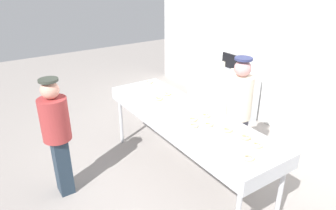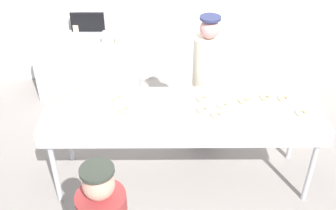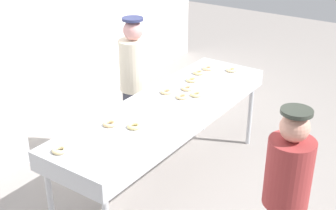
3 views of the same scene
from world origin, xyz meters
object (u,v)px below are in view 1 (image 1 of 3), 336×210
(plain_donut_5, at_px, (149,82))
(paper_cup_0, at_px, (232,72))
(plain_donut_6, at_px, (167,94))
(plain_donut_9, at_px, (193,125))
(paper_cup_2, at_px, (231,75))
(plain_donut_4, at_px, (245,137))
(plain_donut_0, at_px, (208,124))
(paper_cup_1, at_px, (227,73))
(prep_counter, at_px, (221,92))
(fryer_conveyor, at_px, (186,120))
(plain_donut_2, at_px, (159,99))
(paper_cup_4, at_px, (223,64))
(worker_baker, at_px, (238,110))
(plain_donut_10, at_px, (257,145))
(menu_display, at_px, (231,61))
(customer_waiting, at_px, (57,131))
(plain_donut_7, at_px, (227,130))
(plain_donut_3, at_px, (249,157))
(plain_donut_1, at_px, (206,115))
(plain_donut_8, at_px, (193,119))
(paper_cup_3, at_px, (232,76))

(plain_donut_5, relative_size, paper_cup_0, 1.23)
(paper_cup_0, bearing_deg, plain_donut_6, -78.70)
(plain_donut_9, bearing_deg, paper_cup_2, 123.77)
(plain_donut_4, relative_size, plain_donut_6, 1.00)
(plain_donut_5, distance_m, plain_donut_9, 1.67)
(plain_donut_0, distance_m, paper_cup_1, 2.26)
(plain_donut_5, bearing_deg, prep_counter, 90.90)
(fryer_conveyor, bearing_deg, prep_counter, 124.85)
(plain_donut_2, bearing_deg, plain_donut_9, -5.54)
(plain_donut_4, distance_m, paper_cup_4, 3.08)
(plain_donut_0, bearing_deg, plain_donut_6, 173.00)
(worker_baker, height_order, paper_cup_0, worker_baker)
(plain_donut_5, bearing_deg, plain_donut_4, -0.52)
(plain_donut_0, height_order, plain_donut_10, same)
(paper_cup_0, xyz_separation_m, menu_display, (-0.28, 0.24, 0.09))
(plain_donut_10, distance_m, worker_baker, 0.94)
(customer_waiting, bearing_deg, plain_donut_7, 56.17)
(plain_donut_3, distance_m, plain_donut_5, 2.53)
(plain_donut_3, xyz_separation_m, menu_display, (-2.53, 2.25, 0.04))
(plain_donut_1, xyz_separation_m, plain_donut_6, (-0.91, 0.00, 0.00))
(plain_donut_5, xyz_separation_m, worker_baker, (1.61, 0.48, -0.02))
(plain_donut_10, bearing_deg, plain_donut_3, -66.01)
(plain_donut_2, xyz_separation_m, worker_baker, (0.91, 0.72, -0.02))
(plain_donut_8, relative_size, customer_waiting, 0.08)
(plain_donut_7, xyz_separation_m, paper_cup_3, (-1.50, 1.56, -0.05))
(plain_donut_1, bearing_deg, menu_display, 127.94)
(worker_baker, bearing_deg, plain_donut_1, 69.08)
(plain_donut_5, bearing_deg, paper_cup_1, 80.50)
(plain_donut_0, height_order, plain_donut_2, same)
(plain_donut_0, xyz_separation_m, customer_waiting, (-1.05, -1.57, -0.10))
(plain_donut_10, bearing_deg, plain_donut_6, 179.62)
(fryer_conveyor, relative_size, plain_donut_1, 22.37)
(menu_display, bearing_deg, plain_donut_6, -72.31)
(fryer_conveyor, distance_m, paper_cup_4, 2.59)
(paper_cup_1, height_order, paper_cup_3, same)
(menu_display, bearing_deg, plain_donut_8, -55.02)
(plain_donut_6, bearing_deg, menu_display, 107.69)
(worker_baker, xyz_separation_m, menu_display, (-1.63, 1.47, 0.06))
(plain_donut_6, height_order, worker_baker, worker_baker)
(paper_cup_3, bearing_deg, fryer_conveyor, -63.33)
(paper_cup_3, bearing_deg, worker_baker, -41.24)
(paper_cup_3, bearing_deg, plain_donut_8, -58.77)
(paper_cup_3, relative_size, paper_cup_4, 1.00)
(plain_donut_9, bearing_deg, plain_donut_2, 174.46)
(customer_waiting, height_order, menu_display, customer_waiting)
(plain_donut_2, distance_m, paper_cup_1, 1.85)
(plain_donut_3, relative_size, paper_cup_3, 1.23)
(plain_donut_0, relative_size, customer_waiting, 0.08)
(plain_donut_3, bearing_deg, plain_donut_5, 173.11)
(plain_donut_8, distance_m, paper_cup_0, 2.31)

